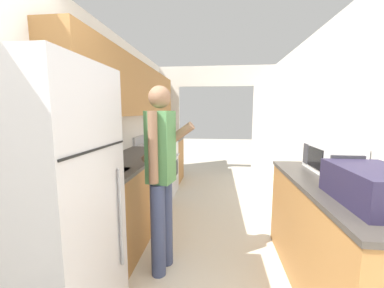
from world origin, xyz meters
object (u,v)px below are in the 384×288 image
Objects in this scene: range_oven at (158,169)px; person at (161,175)px; microwave at (331,157)px; suitcase at (374,186)px; refrigerator at (48,210)px.

person is at bearing -74.42° from range_oven.
microwave is at bearing -39.31° from range_oven.
suitcase reaches higher than range_oven.
microwave reaches higher than range_oven.
person is 3.17× the size of microwave.
range_oven is 1.98× the size of microwave.
refrigerator is 2.86× the size of suitcase.
suitcase is at bearing -51.63° from range_oven.
suitcase is 1.15× the size of microwave.
suitcase is (2.00, -2.52, 0.56)m from range_oven.
refrigerator is 1.03× the size of person.
person is 1.54m from suitcase.
microwave is (0.11, 0.79, 0.03)m from suitcase.
microwave is at bearing 25.88° from refrigerator.
refrigerator is 2.32m from microwave.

